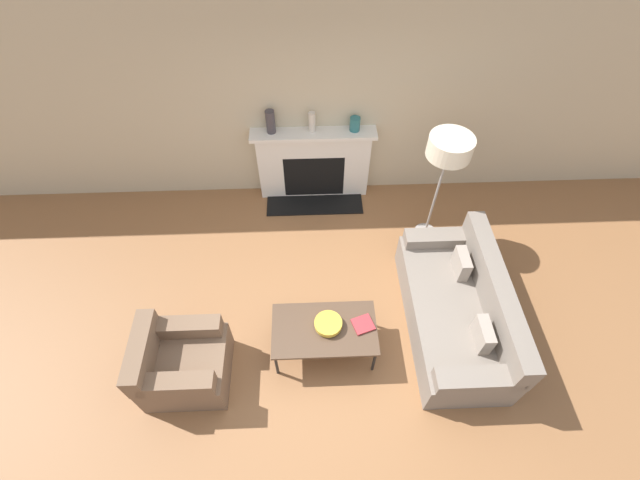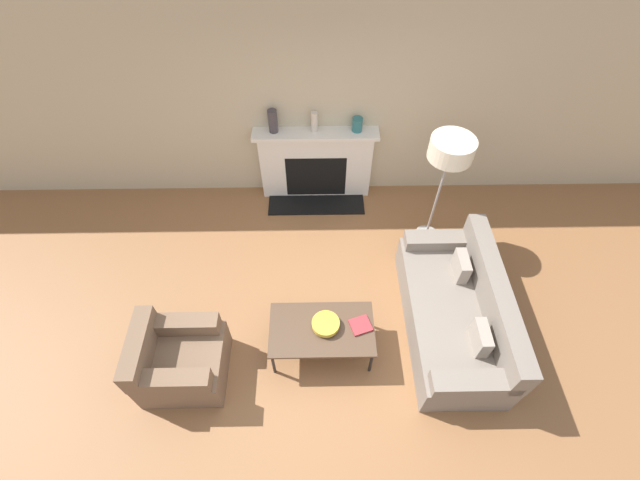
{
  "view_description": "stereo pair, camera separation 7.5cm",
  "coord_description": "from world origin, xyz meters",
  "px_view_note": "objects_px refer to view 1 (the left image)",
  "views": [
    {
      "loc": [
        -0.28,
        -2.06,
        4.56
      ],
      "look_at": [
        -0.15,
        1.25,
        0.45
      ],
      "focal_mm": 24.0,
      "sensor_mm": 36.0,
      "label": 1
    },
    {
      "loc": [
        -0.2,
        -2.06,
        4.56
      ],
      "look_at": [
        -0.15,
        1.25,
        0.45
      ],
      "focal_mm": 24.0,
      "sensor_mm": 36.0,
      "label": 2
    }
  ],
  "objects_px": {
    "bowl": "(328,324)",
    "mantel_vase_center_left": "(312,122)",
    "armchair_near": "(181,364)",
    "book": "(363,324)",
    "mantel_vase_left": "(270,122)",
    "mantel_vase_center_right": "(355,124)",
    "fireplace": "(314,165)",
    "couch": "(458,310)",
    "floor_lamp": "(449,152)",
    "coffee_table": "(324,330)"
  },
  "relations": [
    {
      "from": "mantel_vase_center_right",
      "to": "floor_lamp",
      "type": "bearing_deg",
      "value": -41.55
    },
    {
      "from": "mantel_vase_center_left",
      "to": "couch",
      "type": "bearing_deg",
      "value": -55.22
    },
    {
      "from": "armchair_near",
      "to": "mantel_vase_center_left",
      "type": "distance_m",
      "value": 3.27
    },
    {
      "from": "floor_lamp",
      "to": "mantel_vase_left",
      "type": "bearing_deg",
      "value": 157.26
    },
    {
      "from": "mantel_vase_left",
      "to": "mantel_vase_center_right",
      "type": "distance_m",
      "value": 1.09
    },
    {
      "from": "bowl",
      "to": "book",
      "type": "xyz_separation_m",
      "value": [
        0.37,
        -0.0,
        -0.04
      ]
    },
    {
      "from": "coffee_table",
      "to": "book",
      "type": "relative_size",
      "value": 4.26
    },
    {
      "from": "couch",
      "to": "mantel_vase_center_left",
      "type": "relative_size",
      "value": 7.1
    },
    {
      "from": "armchair_near",
      "to": "book",
      "type": "bearing_deg",
      "value": -81.14
    },
    {
      "from": "coffee_table",
      "to": "bowl",
      "type": "distance_m",
      "value": 0.09
    },
    {
      "from": "armchair_near",
      "to": "couch",
      "type": "bearing_deg",
      "value": -80.29
    },
    {
      "from": "mantel_vase_center_left",
      "to": "mantel_vase_center_right",
      "type": "height_order",
      "value": "mantel_vase_center_left"
    },
    {
      "from": "floor_lamp",
      "to": "mantel_vase_center_left",
      "type": "relative_size",
      "value": 5.83
    },
    {
      "from": "coffee_table",
      "to": "couch",
      "type": "bearing_deg",
      "value": 9.15
    },
    {
      "from": "fireplace",
      "to": "couch",
      "type": "height_order",
      "value": "fireplace"
    },
    {
      "from": "mantel_vase_center_right",
      "to": "coffee_table",
      "type": "bearing_deg",
      "value": -101.32
    },
    {
      "from": "mantel_vase_center_left",
      "to": "mantel_vase_center_right",
      "type": "distance_m",
      "value": 0.56
    },
    {
      "from": "mantel_vase_center_right",
      "to": "mantel_vase_center_left",
      "type": "bearing_deg",
      "value": 180.0
    },
    {
      "from": "armchair_near",
      "to": "mantel_vase_center_left",
      "type": "height_order",
      "value": "mantel_vase_center_left"
    },
    {
      "from": "bowl",
      "to": "mantel_vase_left",
      "type": "distance_m",
      "value": 2.67
    },
    {
      "from": "book",
      "to": "floor_lamp",
      "type": "bearing_deg",
      "value": 38.39
    },
    {
      "from": "fireplace",
      "to": "bowl",
      "type": "bearing_deg",
      "value": -88.16
    },
    {
      "from": "mantel_vase_left",
      "to": "mantel_vase_center_right",
      "type": "relative_size",
      "value": 1.7
    },
    {
      "from": "couch",
      "to": "mantel_vase_center_left",
      "type": "distance_m",
      "value": 2.91
    },
    {
      "from": "couch",
      "to": "coffee_table",
      "type": "xyz_separation_m",
      "value": [
        -1.52,
        -0.24,
        0.1
      ]
    },
    {
      "from": "couch",
      "to": "bowl",
      "type": "relative_size",
      "value": 6.68
    },
    {
      "from": "couch",
      "to": "mantel_vase_left",
      "type": "height_order",
      "value": "mantel_vase_left"
    },
    {
      "from": "couch",
      "to": "book",
      "type": "xyz_separation_m",
      "value": [
        -1.11,
        -0.22,
        0.15
      ]
    },
    {
      "from": "armchair_near",
      "to": "mantel_vase_left",
      "type": "relative_size",
      "value": 2.74
    },
    {
      "from": "armchair_near",
      "to": "floor_lamp",
      "type": "xyz_separation_m",
      "value": [
        2.97,
        1.92,
        1.11
      ]
    },
    {
      "from": "fireplace",
      "to": "mantel_vase_center_left",
      "type": "distance_m",
      "value": 0.71
    },
    {
      "from": "couch",
      "to": "floor_lamp",
      "type": "bearing_deg",
      "value": -178.16
    },
    {
      "from": "bowl",
      "to": "floor_lamp",
      "type": "distance_m",
      "value": 2.35
    },
    {
      "from": "fireplace",
      "to": "mantel_vase_center_left",
      "type": "bearing_deg",
      "value": 134.5
    },
    {
      "from": "floor_lamp",
      "to": "mantel_vase_center_left",
      "type": "height_order",
      "value": "floor_lamp"
    },
    {
      "from": "fireplace",
      "to": "coffee_table",
      "type": "xyz_separation_m",
      "value": [
        0.04,
        -2.49,
        -0.12
      ]
    },
    {
      "from": "mantel_vase_left",
      "to": "mantel_vase_center_left",
      "type": "xyz_separation_m",
      "value": [
        0.53,
        0.0,
        -0.02
      ]
    },
    {
      "from": "fireplace",
      "to": "couch",
      "type": "relative_size",
      "value": 0.85
    },
    {
      "from": "bowl",
      "to": "mantel_vase_center_left",
      "type": "bearing_deg",
      "value": 92.16
    },
    {
      "from": "armchair_near",
      "to": "bowl",
      "type": "distance_m",
      "value": 1.58
    },
    {
      "from": "bowl",
      "to": "mantel_vase_center_left",
      "type": "height_order",
      "value": "mantel_vase_center_left"
    },
    {
      "from": "coffee_table",
      "to": "mantel_vase_left",
      "type": "xyz_separation_m",
      "value": [
        -0.58,
        2.51,
        0.84
      ]
    },
    {
      "from": "mantel_vase_center_left",
      "to": "book",
      "type": "bearing_deg",
      "value": -79.4
    },
    {
      "from": "armchair_near",
      "to": "mantel_vase_center_right",
      "type": "height_order",
      "value": "mantel_vase_center_right"
    },
    {
      "from": "armchair_near",
      "to": "mantel_vase_center_right",
      "type": "distance_m",
      "value": 3.54
    },
    {
      "from": "coffee_table",
      "to": "mantel_vase_center_right",
      "type": "relative_size",
      "value": 6.04
    },
    {
      "from": "armchair_near",
      "to": "floor_lamp",
      "type": "bearing_deg",
      "value": -57.17
    },
    {
      "from": "coffee_table",
      "to": "mantel_vase_left",
      "type": "distance_m",
      "value": 2.71
    },
    {
      "from": "fireplace",
      "to": "bowl",
      "type": "distance_m",
      "value": 2.47
    },
    {
      "from": "bowl",
      "to": "mantel_vase_center_right",
      "type": "xyz_separation_m",
      "value": [
        0.46,
        2.48,
        0.7
      ]
    }
  ]
}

